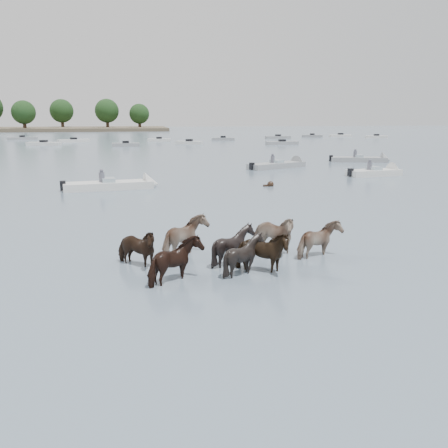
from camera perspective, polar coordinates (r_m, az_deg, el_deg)
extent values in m
plane|color=#4F5F71|center=(12.61, -2.43, -8.44)|extent=(400.00, 400.00, 0.00)
imported|color=black|center=(14.96, -10.66, -3.13)|extent=(1.78, 1.65, 1.42)
imported|color=#88735C|center=(15.80, -4.56, -1.84)|extent=(1.78, 1.90, 1.54)
imported|color=black|center=(14.86, 1.16, -2.89)|extent=(1.62, 1.51, 1.47)
imported|color=#896B5D|center=(16.21, 5.89, -1.49)|extent=(1.83, 1.92, 1.54)
imported|color=black|center=(13.32, -5.73, -4.88)|extent=(1.76, 1.85, 1.46)
imported|color=black|center=(13.99, 2.47, -4.08)|extent=(1.49, 1.38, 1.40)
imported|color=black|center=(14.16, 4.49, -3.70)|extent=(1.93, 1.56, 1.49)
imported|color=gray|center=(15.91, 11.65, -2.23)|extent=(1.81, 1.83, 1.40)
sphere|color=black|center=(31.78, 5.66, 4.80)|extent=(0.44, 0.44, 0.44)
cube|color=black|center=(31.73, 5.23, 4.62)|extent=(0.50, 0.22, 0.18)
cube|color=silver|center=(31.25, -13.82, 4.50)|extent=(5.73, 2.28, 0.55)
cone|color=silver|center=(31.58, -8.76, 4.81)|extent=(1.09, 1.70, 1.60)
cube|color=#99ADB7|center=(31.20, -13.85, 5.13)|extent=(0.93, 1.21, 0.35)
cube|color=black|center=(31.14, -18.96, 4.42)|extent=(0.39, 0.39, 0.60)
cylinder|color=#595966|center=(31.20, -14.61, 5.46)|extent=(0.36, 0.36, 0.70)
sphere|color=#595966|center=(31.14, -14.66, 6.28)|extent=(0.24, 0.24, 0.24)
cube|color=gray|center=(43.18, 6.41, 7.04)|extent=(5.95, 3.91, 0.55)
cone|color=gray|center=(45.18, 9.16, 7.22)|extent=(1.49, 1.83, 1.60)
cube|color=#99ADB7|center=(43.15, 6.42, 7.50)|extent=(1.20, 1.35, 0.35)
cube|color=black|center=(41.27, 3.40, 7.04)|extent=(0.47, 0.47, 0.60)
cylinder|color=#595966|center=(43.01, 5.92, 7.77)|extent=(0.36, 0.36, 0.70)
sphere|color=#595966|center=(42.97, 5.93, 8.36)|extent=(0.24, 0.24, 0.24)
cube|color=silver|center=(39.11, 17.71, 5.90)|extent=(4.41, 2.12, 0.55)
cone|color=silver|center=(40.38, 20.16, 5.93)|extent=(1.09, 1.70, 1.60)
cube|color=#99ADB7|center=(39.07, 17.74, 6.41)|extent=(0.93, 1.21, 0.35)
cube|color=black|center=(37.89, 15.10, 6.08)|extent=(0.39, 0.39, 0.60)
cylinder|color=#595966|center=(38.86, 17.24, 6.71)|extent=(0.36, 0.36, 0.70)
sphere|color=#595966|center=(38.82, 17.28, 7.37)|extent=(0.24, 0.24, 0.24)
cube|color=gray|center=(50.76, 15.99, 7.50)|extent=(5.80, 3.14, 0.55)
cone|color=gray|center=(51.32, 19.08, 7.35)|extent=(1.32, 1.79, 1.60)
cube|color=#99ADB7|center=(50.73, 16.01, 7.89)|extent=(1.09, 1.30, 0.35)
cube|color=black|center=(50.32, 12.85, 7.81)|extent=(0.44, 0.44, 0.60)
cylinder|color=#595966|center=(50.53, 15.62, 8.13)|extent=(0.36, 0.36, 0.70)
sphere|color=#595966|center=(50.50, 15.65, 8.64)|extent=(0.24, 0.24, 0.24)
cube|color=gray|center=(103.20, -23.28, 9.50)|extent=(5.88, 2.70, 0.60)
cube|color=black|center=(103.18, -23.30, 9.71)|extent=(1.19, 1.19, 0.50)
cube|color=silver|center=(81.66, -21.02, 9.05)|extent=(5.50, 2.78, 0.60)
cube|color=black|center=(81.65, -21.05, 9.32)|extent=(1.22, 1.22, 0.50)
cube|color=silver|center=(89.79, -17.78, 9.57)|extent=(5.65, 3.66, 0.60)
cube|color=black|center=(89.77, -17.79, 9.81)|extent=(1.33, 1.33, 0.50)
cube|color=gray|center=(75.38, -11.82, 9.37)|extent=(4.17, 1.51, 0.60)
cube|color=black|center=(75.35, -11.84, 9.66)|extent=(1.00, 1.00, 0.50)
cube|color=silver|center=(88.76, -7.87, 10.02)|extent=(4.35, 1.99, 0.60)
cube|color=black|center=(88.74, -7.88, 10.27)|extent=(1.11, 1.11, 0.50)
cube|color=silver|center=(79.66, -4.23, 9.78)|extent=(4.65, 3.19, 0.60)
cube|color=black|center=(79.64, -4.23, 10.06)|extent=(1.32, 1.32, 0.50)
cube|color=gray|center=(92.40, -0.11, 10.25)|extent=(4.62, 2.35, 0.60)
cube|color=black|center=(92.38, -0.11, 10.49)|extent=(1.18, 1.18, 0.50)
cube|color=gray|center=(79.24, 7.05, 9.71)|extent=(5.38, 1.66, 0.60)
cube|color=black|center=(79.22, 7.06, 9.98)|extent=(1.03, 1.03, 0.50)
cube|color=gray|center=(100.47, 6.58, 10.39)|extent=(5.30, 1.68, 0.60)
cube|color=black|center=(100.46, 6.58, 10.61)|extent=(1.03, 1.03, 0.50)
cube|color=gray|center=(107.65, 10.65, 10.42)|extent=(4.76, 3.19, 0.60)
cube|color=black|center=(107.64, 10.66, 10.62)|extent=(1.32, 1.32, 0.50)
cube|color=silver|center=(111.12, 13.95, 10.34)|extent=(4.97, 1.58, 0.60)
cube|color=black|center=(111.11, 13.96, 10.53)|extent=(1.02, 1.02, 0.50)
cube|color=silver|center=(107.06, 17.99, 10.01)|extent=(4.59, 2.61, 0.60)
cube|color=black|center=(107.05, 18.01, 10.21)|extent=(1.23, 1.23, 0.50)
cylinder|color=#382619|center=(157.07, -23.02, 10.86)|extent=(1.00, 1.00, 3.16)
sphere|color=black|center=(157.05, -23.15, 12.36)|extent=(7.02, 7.02, 7.02)
cylinder|color=#382619|center=(170.33, -18.99, 11.32)|extent=(1.00, 1.00, 3.47)
sphere|color=black|center=(170.32, -19.10, 12.84)|extent=(7.72, 7.72, 7.72)
cylinder|color=#382619|center=(163.30, -13.94, 11.60)|extent=(1.00, 1.00, 3.47)
sphere|color=black|center=(163.29, -14.03, 13.19)|extent=(7.72, 7.72, 7.72)
cylinder|color=#382619|center=(162.52, -10.19, 11.67)|extent=(1.00, 1.00, 2.94)
sphere|color=black|center=(162.50, -10.24, 13.02)|extent=(6.54, 6.54, 6.54)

